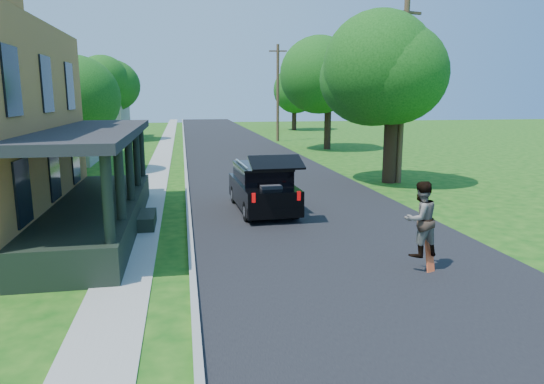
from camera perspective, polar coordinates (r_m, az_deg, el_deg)
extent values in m
plane|color=#0F4C0F|center=(10.95, 12.97, -10.85)|extent=(140.00, 140.00, 0.00)
cube|color=black|center=(29.85, -2.34, 3.36)|extent=(8.00, 120.00, 0.02)
cube|color=#969591|center=(29.56, -10.15, 3.12)|extent=(0.15, 120.00, 0.12)
cube|color=#999991|center=(29.59, -13.15, 3.01)|extent=(1.30, 120.00, 0.03)
cube|color=#999991|center=(16.68, -28.82, -4.30)|extent=(6.50, 1.20, 0.03)
cube|color=black|center=(15.91, -19.71, -2.57)|extent=(2.40, 10.00, 0.90)
cube|color=black|center=(15.54, -20.33, 6.60)|extent=(2.60, 10.30, 0.25)
cube|color=#A59D92|center=(34.60, -26.34, 7.46)|extent=(8.00, 8.00, 5.00)
pyramid|color=black|center=(34.70, -27.03, 15.20)|extent=(12.78, 12.78, 2.20)
cube|color=#A59D92|center=(50.18, -21.43, 8.64)|extent=(8.00, 8.00, 5.00)
pyramid|color=black|center=(50.25, -21.82, 13.99)|extent=(12.78, 12.78, 2.20)
cube|color=black|center=(17.41, -1.11, -0.12)|extent=(2.00, 4.43, 0.84)
cube|color=black|center=(17.43, -1.21, 2.15)|extent=(1.79, 2.77, 0.54)
cube|color=black|center=(17.39, -1.22, 3.11)|extent=(1.83, 2.86, 0.08)
cube|color=black|center=(15.12, 0.50, 3.50)|extent=(1.72, 0.97, 0.38)
cube|color=#2E2E33|center=(16.09, -0.17, 0.03)|extent=(0.72, 0.62, 0.45)
cube|color=silver|center=(17.24, -3.61, 3.33)|extent=(0.15, 2.40, 0.06)
cube|color=silver|center=(17.53, 1.13, 3.48)|extent=(0.15, 2.40, 0.06)
cube|color=#990505|center=(15.13, -2.19, -0.70)|extent=(0.12, 0.06, 0.30)
cube|color=#990505|center=(15.46, 3.16, -0.45)|extent=(0.12, 0.06, 0.30)
cylinder|color=black|center=(18.72, -4.38, -0.31)|extent=(0.26, 0.68, 0.67)
cylinder|color=black|center=(19.01, 0.38, -0.10)|extent=(0.26, 0.68, 0.67)
cylinder|color=black|center=(15.95, -2.87, -2.31)|extent=(0.26, 0.68, 0.67)
cylinder|color=black|center=(16.28, 2.67, -2.03)|extent=(0.26, 0.68, 0.67)
imported|color=black|center=(11.76, 17.06, -3.05)|extent=(1.00, 0.86, 1.78)
cube|color=#CA3E11|center=(12.08, 18.05, -7.03)|extent=(0.26, 0.42, 0.88)
cylinder|color=black|center=(27.48, -23.03, 4.72)|extent=(0.53, 0.53, 2.77)
sphere|color=#287920|center=(27.35, -23.48, 10.42)|extent=(4.33, 4.33, 4.05)
sphere|color=#287920|center=(27.01, -23.05, 12.37)|extent=(3.76, 3.76, 3.51)
sphere|color=#287920|center=(27.83, -24.23, 11.29)|extent=(3.85, 3.85, 3.60)
cylinder|color=black|center=(47.39, -18.91, 7.63)|extent=(0.62, 0.62, 3.23)
sphere|color=#287920|center=(47.34, -19.16, 11.58)|extent=(5.57, 5.57, 4.98)
sphere|color=#287920|center=(47.07, -18.76, 12.96)|extent=(4.83, 4.83, 4.32)
sphere|color=#287920|center=(47.76, -19.80, 12.20)|extent=(4.95, 4.95, 4.43)
cylinder|color=black|center=(23.69, 13.74, 5.10)|extent=(0.71, 0.71, 3.35)
sphere|color=#287920|center=(23.60, 14.12, 13.25)|extent=(5.56, 5.56, 5.06)
sphere|color=#287920|center=(23.61, 15.69, 15.91)|extent=(4.82, 4.82, 4.39)
sphere|color=#287920|center=(23.74, 12.37, 14.67)|extent=(4.95, 4.95, 4.50)
cylinder|color=black|center=(38.21, 6.55, 7.66)|extent=(0.59, 0.59, 3.52)
sphere|color=#287920|center=(38.17, 6.68, 13.04)|extent=(6.13, 6.13, 5.48)
sphere|color=#287920|center=(38.02, 7.37, 14.87)|extent=(5.31, 5.31, 4.75)
sphere|color=#287920|center=(38.49, 5.89, 13.94)|extent=(5.45, 5.45, 4.87)
cylinder|color=black|center=(59.90, 2.63, 8.76)|extent=(0.72, 0.72, 3.10)
sphere|color=#287920|center=(59.85, 2.65, 11.96)|extent=(6.90, 6.90, 5.37)
sphere|color=#287920|center=(59.53, 3.02, 13.11)|extent=(5.98, 5.98, 4.65)
sphere|color=#287920|center=(60.32, 2.23, 12.52)|extent=(6.13, 6.13, 4.77)
cylinder|color=#4B3223|center=(23.62, 15.12, 11.10)|extent=(0.32, 0.32, 8.36)
cube|color=#4B3223|center=(23.91, 15.58, 19.70)|extent=(1.58, 0.53, 0.12)
cylinder|color=#4B3223|center=(44.90, 0.69, 11.51)|extent=(0.30, 0.30, 8.64)
cube|color=#4B3223|center=(45.08, 0.70, 16.25)|extent=(1.60, 0.35, 0.12)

